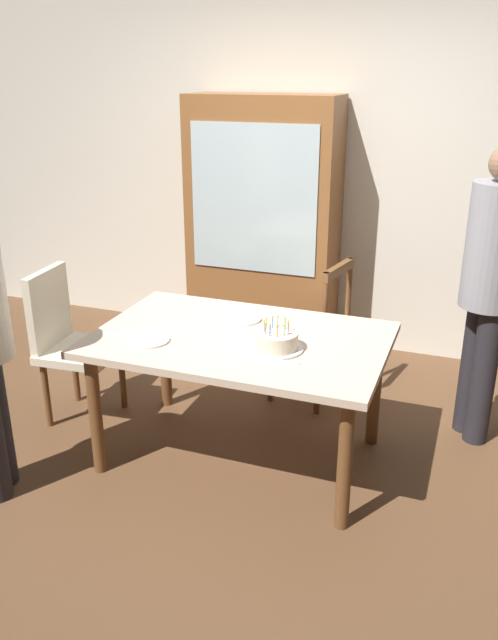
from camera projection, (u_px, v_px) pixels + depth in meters
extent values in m
plane|color=brown|center=(241.00, 455.00, 3.71)|extent=(6.40, 6.40, 0.00)
cube|color=silver|center=(328.00, 178.00, 4.85)|extent=(6.40, 0.10, 2.60)
cube|color=beige|center=(240.00, 340.00, 3.44)|extent=(1.55, 1.01, 0.04)
cylinder|color=brown|center=(95.00, 414.00, 3.44)|extent=(0.07, 0.07, 0.70)
cylinder|color=brown|center=(345.00, 464.00, 3.01)|extent=(0.07, 0.07, 0.70)
cylinder|color=brown|center=(165.00, 355.00, 4.15)|extent=(0.07, 0.07, 0.70)
cylinder|color=brown|center=(375.00, 389.00, 3.71)|extent=(0.07, 0.07, 0.70)
cylinder|color=silver|center=(276.00, 348.00, 3.27)|extent=(0.28, 0.28, 0.01)
cylinder|color=beige|center=(276.00, 340.00, 3.26)|extent=(0.22, 0.22, 0.08)
cylinder|color=#D872CC|center=(288.00, 329.00, 3.21)|extent=(0.01, 0.01, 0.05)
sphere|color=#FFC64C|center=(288.00, 322.00, 3.20)|extent=(0.01, 0.01, 0.01)
cylinder|color=#E54C4C|center=(288.00, 326.00, 3.24)|extent=(0.01, 0.01, 0.05)
sphere|color=#FFC64C|center=(288.00, 320.00, 3.23)|extent=(0.01, 0.01, 0.01)
cylinder|color=#66CC72|center=(285.00, 324.00, 3.27)|extent=(0.01, 0.01, 0.05)
sphere|color=#FFC64C|center=(285.00, 318.00, 3.26)|extent=(0.01, 0.01, 0.01)
cylinder|color=#66CC72|center=(278.00, 323.00, 3.29)|extent=(0.01, 0.01, 0.05)
sphere|color=#FFC64C|center=(278.00, 316.00, 3.27)|extent=(0.01, 0.01, 0.01)
cylinder|color=#4C7FE5|center=(273.00, 323.00, 3.29)|extent=(0.01, 0.01, 0.05)
sphere|color=#FFC64C|center=(273.00, 317.00, 3.27)|extent=(0.01, 0.01, 0.01)
cylinder|color=yellow|center=(267.00, 324.00, 3.27)|extent=(0.01, 0.01, 0.05)
sphere|color=#FFC64C|center=(267.00, 318.00, 3.25)|extent=(0.01, 0.01, 0.01)
cylinder|color=#66CC72|center=(264.00, 326.00, 3.24)|extent=(0.01, 0.01, 0.05)
sphere|color=#FFC64C|center=(264.00, 320.00, 3.23)|extent=(0.01, 0.01, 0.01)
cylinder|color=#D872CC|center=(265.00, 329.00, 3.20)|extent=(0.01, 0.01, 0.05)
sphere|color=#FFC64C|center=(266.00, 323.00, 3.19)|extent=(0.01, 0.01, 0.01)
cylinder|color=#4C7FE5|center=(270.00, 331.00, 3.18)|extent=(0.01, 0.01, 0.05)
sphere|color=#FFC64C|center=(270.00, 325.00, 3.17)|extent=(0.01, 0.01, 0.01)
cylinder|color=#F2994C|center=(277.00, 332.00, 3.17)|extent=(0.01, 0.01, 0.05)
sphere|color=#FFC64C|center=(277.00, 325.00, 3.16)|extent=(0.01, 0.01, 0.01)
cylinder|color=#66CC72|center=(285.00, 331.00, 3.19)|extent=(0.01, 0.01, 0.05)
sphere|color=#FFC64C|center=(285.00, 324.00, 3.17)|extent=(0.01, 0.01, 0.01)
cylinder|color=silver|center=(149.00, 340.00, 3.37)|extent=(0.22, 0.22, 0.01)
cylinder|color=silver|center=(242.00, 319.00, 3.66)|extent=(0.22, 0.22, 0.01)
cube|color=silver|center=(123.00, 336.00, 3.44)|extent=(0.18, 0.05, 0.01)
cube|color=silver|center=(216.00, 315.00, 3.72)|extent=(0.18, 0.03, 0.01)
cube|color=silver|center=(282.00, 361.00, 3.14)|extent=(0.18, 0.02, 0.01)
cube|color=beige|center=(307.00, 334.00, 4.21)|extent=(0.52, 0.52, 0.05)
cylinder|color=brown|center=(295.00, 353.00, 4.52)|extent=(0.04, 0.04, 0.42)
cylinder|color=brown|center=(271.00, 371.00, 4.25)|extent=(0.04, 0.04, 0.42)
cylinder|color=brown|center=(340.00, 364.00, 4.35)|extent=(0.04, 0.04, 0.42)
cylinder|color=brown|center=(318.00, 383.00, 4.08)|extent=(0.04, 0.04, 0.42)
cylinder|color=brown|center=(348.00, 296.00, 4.17)|extent=(0.04, 0.04, 0.50)
cylinder|color=brown|center=(325.00, 312.00, 3.88)|extent=(0.04, 0.04, 0.50)
cube|color=brown|center=(339.00, 270.00, 3.94)|extent=(0.12, 0.40, 0.06)
cube|color=beige|center=(82.00, 351.00, 3.96)|extent=(0.47, 0.47, 0.05)
cylinder|color=brown|center=(97.00, 402.00, 3.85)|extent=(0.04, 0.04, 0.42)
cylinder|color=brown|center=(122.00, 377.00, 4.16)|extent=(0.04, 0.04, 0.42)
cylinder|color=brown|center=(47.00, 395.00, 3.94)|extent=(0.04, 0.04, 0.42)
cylinder|color=brown|center=(75.00, 371.00, 4.24)|extent=(0.04, 0.04, 0.42)
cube|color=beige|center=(49.00, 310.00, 3.92)|extent=(0.08, 0.40, 0.50)
cylinder|color=#262328|center=(472.00, 368.00, 3.83)|extent=(0.14, 0.14, 0.83)
cylinder|color=#262328|center=(483.00, 377.00, 3.71)|extent=(0.14, 0.14, 0.83)
cylinder|color=gray|center=(496.00, 246.00, 3.49)|extent=(0.32, 0.32, 0.69)
cube|color=brown|center=(263.00, 227.00, 4.85)|extent=(1.10, 0.44, 1.90)
cube|color=silver|center=(253.00, 200.00, 4.57)|extent=(0.94, 0.01, 1.04)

